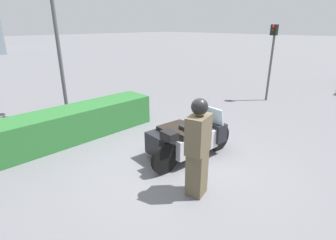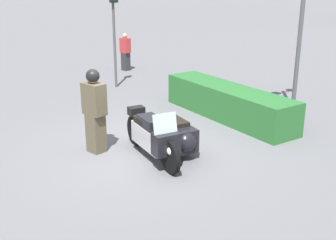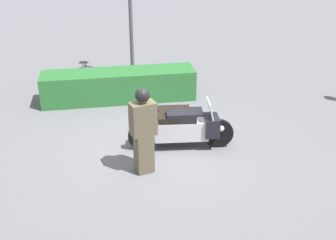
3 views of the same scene
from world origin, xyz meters
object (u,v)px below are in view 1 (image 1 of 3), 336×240
object	(u,v)px
officer_rider	(198,146)
twin_lamp_post	(54,18)
hedge_bush_curbside	(79,122)
traffic_light_near	(272,51)
police_motorcycle	(187,138)

from	to	relation	value
officer_rider	twin_lamp_post	size ratio (longest dim) A/B	0.44
hedge_bush_curbside	twin_lamp_post	distance (m)	3.46
officer_rider	traffic_light_near	distance (m)	7.46
hedge_bush_curbside	traffic_light_near	bearing A→B (deg)	-15.31
police_motorcycle	traffic_light_near	world-z (taller)	traffic_light_near
traffic_light_near	hedge_bush_curbside	bearing A→B (deg)	-3.59
hedge_bush_curbside	twin_lamp_post	xyz separation A→B (m)	(0.58, 1.99, 2.76)
twin_lamp_post	traffic_light_near	size ratio (longest dim) A/B	1.40
police_motorcycle	hedge_bush_curbside	size ratio (longest dim) A/B	0.55
police_motorcycle	twin_lamp_post	world-z (taller)	twin_lamp_post
officer_rider	traffic_light_near	size ratio (longest dim) A/B	0.62
officer_rider	traffic_light_near	xyz separation A→B (m)	(7.11, 2.00, 1.02)
police_motorcycle	hedge_bush_curbside	world-z (taller)	police_motorcycle
police_motorcycle	traffic_light_near	distance (m)	6.34
police_motorcycle	hedge_bush_curbside	distance (m)	3.15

